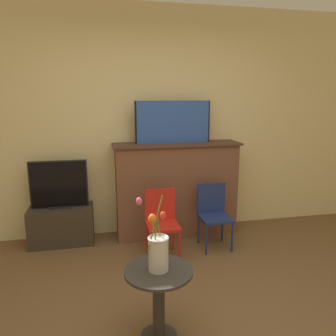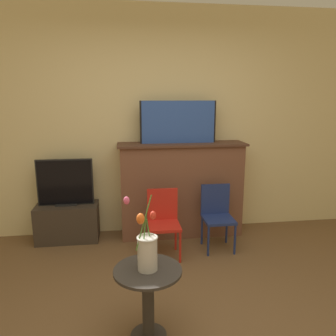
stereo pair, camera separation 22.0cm
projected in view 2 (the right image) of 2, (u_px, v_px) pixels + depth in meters
The scene contains 9 objects.
wall_back at pixel (157, 123), 3.96m from camera, with size 8.00×0.06×2.70m.
fireplace_mantel at pixel (181, 188), 3.96m from camera, with size 1.50×0.40×1.13m.
painting at pixel (178, 122), 3.79m from camera, with size 0.89×0.03×0.49m.
tv_stand at pixel (68, 222), 3.85m from camera, with size 0.71×0.35×0.43m.
tv_monitor at pixel (65, 183), 3.75m from camera, with size 0.63×0.12×0.54m.
chair_red at pixel (163, 219), 3.45m from camera, with size 0.33×0.33×0.71m.
chair_blue at pixel (217, 213), 3.62m from camera, with size 0.33×0.33×0.71m.
side_table at pixel (148, 294), 2.24m from camera, with size 0.47×0.47×0.53m.
vase_tulips at pixel (147, 249), 2.17m from camera, with size 0.22×0.16×0.53m.
Camera 2 is at (-0.40, -1.84, 1.66)m, focal length 35.00 mm.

